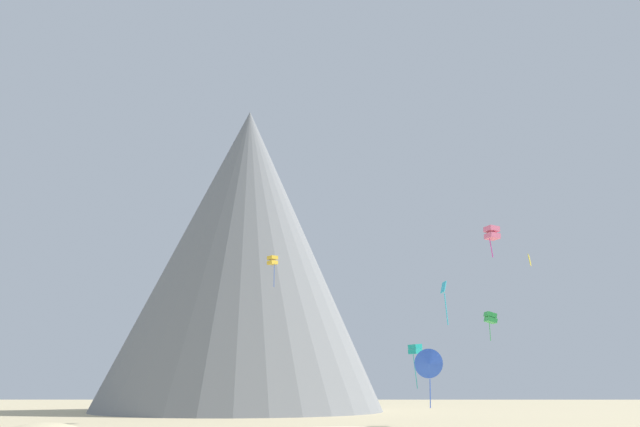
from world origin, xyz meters
TOP-DOWN VIEW (x-y plane):
  - rock_massif at (-14.00, 92.65)m, footprint 74.09×74.09m
  - kite_gold_mid at (-3.62, 55.40)m, footprint 1.61×1.61m
  - kite_teal_low at (14.81, 47.72)m, footprint 1.78×1.78m
  - kite_rainbow_mid at (18.56, 24.45)m, footprint 1.37×1.36m
  - kite_yellow_mid at (25.45, 35.09)m, footprint 0.35×0.77m
  - kite_cyan_low at (12.86, 18.86)m, footprint 0.50×0.76m
  - kite_blue_low at (12.74, 26.45)m, footprint 2.58×0.96m
  - kite_green_low at (24.70, 48.96)m, footprint 1.54×1.46m

SIDE VIEW (x-z plane):
  - kite_blue_low at x=12.74m, z-range 3.87..8.81m
  - kite_teal_low at x=14.81m, z-range 6.21..11.50m
  - kite_cyan_low at x=12.86m, z-range 9.57..12.94m
  - kite_green_low at x=24.70m, z-range 11.03..14.63m
  - kite_yellow_mid at x=25.45m, z-range 16.72..18.01m
  - kite_rainbow_mid at x=18.56m, z-range 16.16..18.96m
  - kite_gold_mid at x=-3.62m, z-range 19.38..23.79m
  - rock_massif at x=-14.00m, z-range -3.15..59.50m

